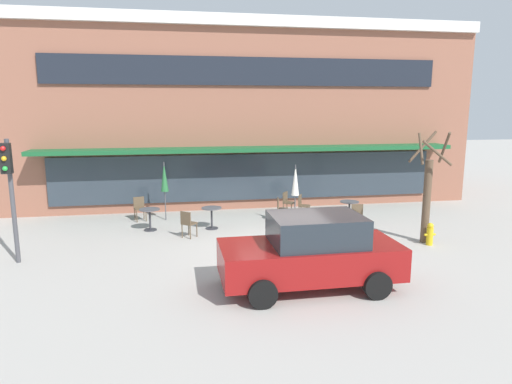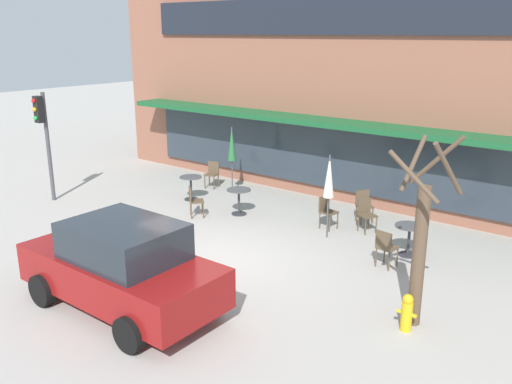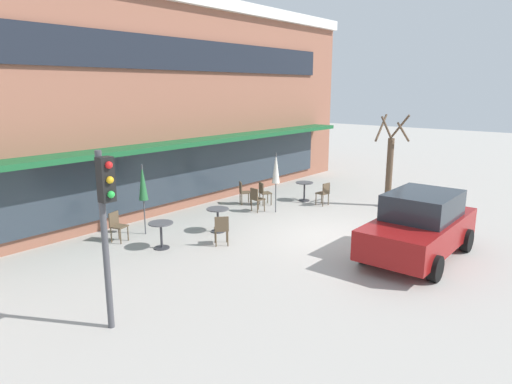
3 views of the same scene
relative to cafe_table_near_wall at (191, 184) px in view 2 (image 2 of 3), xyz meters
name	(u,v)px [view 2 (image 2 of 3)]	position (x,y,z in m)	size (l,w,h in m)	color
ground_plane	(215,263)	(3.94, -3.21, -0.52)	(80.00, 80.00, 0.00)	#ADA8A0
building_facade	(405,69)	(3.94, 6.76, 3.37)	(19.76, 9.10, 7.78)	#935B47
cafe_table_near_wall	(191,184)	(0.00, 0.00, 0.00)	(0.70, 0.70, 0.76)	#333338
cafe_table_streetside	(409,235)	(7.26, 0.00, 0.00)	(0.70, 0.70, 0.76)	#333338
cafe_table_by_tree	(239,197)	(2.12, -0.16, 0.00)	(0.70, 0.70, 0.76)	#333338
patio_umbrella_green_folded	(232,144)	(0.51, 1.42, 1.11)	(0.28, 0.28, 2.20)	#4C4C51
patio_umbrella_cream_folded	(329,177)	(5.12, -0.18, 1.11)	(0.28, 0.28, 2.20)	#4C4C51
cafe_chair_0	(364,204)	(5.27, 1.52, 0.01)	(0.56, 0.56, 0.89)	brown
cafe_chair_1	(327,210)	(4.74, 0.42, 0.01)	(0.46, 0.46, 0.89)	brown
cafe_chair_2	(366,213)	(5.70, 0.84, 0.01)	(0.54, 0.54, 0.89)	brown
cafe_chair_3	(194,200)	(1.26, -1.15, 0.01)	(0.56, 0.56, 0.89)	brown
cafe_chair_4	(386,246)	(7.12, -1.00, 0.01)	(0.45, 0.45, 0.89)	brown
cafe_chair_5	(212,172)	(-0.45, 1.48, 0.01)	(0.50, 0.50, 0.89)	brown
parked_sedan	(122,266)	(4.00, -5.85, 0.36)	(4.21, 2.04, 1.76)	maroon
street_tree	(420,243)	(8.62, -2.94, 1.07)	(1.08, 1.03, 3.50)	brown
traffic_light_pole	(43,129)	(-3.43, -2.83, 1.78)	(0.26, 0.44, 3.40)	#47474C
fire_hydrant	(407,312)	(8.61, -3.26, -0.16)	(0.36, 0.20, 0.71)	gold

